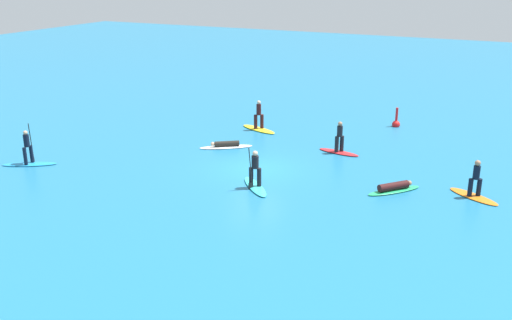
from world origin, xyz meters
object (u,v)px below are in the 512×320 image
Objects in this scene: surfer_on_orange_board at (475,188)px; surfer_on_green_board at (394,188)px; surfer_on_white_board at (226,145)px; surfer_on_blue_board at (29,156)px; surfer_on_yellow_board at (259,124)px; marker_buoy at (396,123)px; surfer_on_teal_board at (255,178)px; surfer_on_red_board at (339,145)px.

surfer_on_green_board is (-3.38, -0.89, -0.29)m from surfer_on_orange_board.
surfer_on_green_board is (10.23, -2.51, 0.05)m from surfer_on_white_board.
surfer_on_blue_board is 18.61m from surfer_on_green_board.
surfer_on_orange_board is 1.01× the size of surfer_on_green_board.
surfer_on_blue_board reaches higher than surfer_on_green_board.
surfer_on_blue_board is at bearing 7.06° from surfer_on_white_board.
surfer_on_orange_board is 22.11m from surfer_on_blue_board.
surfer_on_orange_board is 14.72m from surfer_on_yellow_board.
surfer_on_teal_board is at bearing -104.12° from marker_buoy.
surfer_on_green_board is at bearing -37.41° from surfer_on_red_board.
surfer_on_orange_board is at bearing -60.30° from marker_buoy.
surfer_on_orange_board is at bearing -34.43° from surfer_on_green_board.
surfer_on_white_board is at bearing 11.96° from surfer_on_blue_board.
surfer_on_green_board is at bearing 130.77° from surfer_on_white_board.
surfer_on_blue_board is 0.96× the size of surfer_on_white_board.
surfer_on_teal_board reaches higher than surfer_on_red_board.
surfer_on_orange_board reaches higher than surfer_on_white_board.
marker_buoy is (15.48, 15.92, -0.25)m from surfer_on_blue_board.
surfer_on_red_board reaches higher than marker_buoy.
surfer_on_red_board is at bearing 83.96° from surfer_on_green_board.
surfer_on_red_board is at bearing -173.83° from surfer_on_orange_board.
surfer_on_yellow_board is at bearing 161.01° from surfer_on_teal_board.
surfer_on_red_board is 7.10m from marker_buoy.
surfer_on_blue_board is 13.76m from surfer_on_yellow_board.
surfer_on_orange_board is at bearing 65.50° from surfer_on_teal_board.
marker_buoy is at bearing -166.64° from surfer_on_white_board.
surfer_on_white_board is 4.17m from surfer_on_yellow_board.
surfer_on_white_board is at bearing -153.69° from surfer_on_red_board.
surfer_on_teal_board reaches higher than surfer_on_yellow_board.
surfer_on_teal_board is at bearing 152.46° from surfer_on_green_board.
surfer_on_white_board is 2.12× the size of marker_buoy.
surfer_on_red_board reaches higher than surfer_on_white_board.
surfer_on_blue_board reaches higher than surfer_on_orange_board.
surfer_on_yellow_board is (-13.54, 5.77, -0.05)m from surfer_on_orange_board.
surfer_on_blue_board is 1.11× the size of surfer_on_red_board.
surfer_on_teal_board reaches higher than surfer_on_white_board.
surfer_on_teal_board is 0.97× the size of surfer_on_red_board.
surfer_on_yellow_board is (-6.05, 2.29, -0.08)m from surfer_on_red_board.
surfer_on_yellow_board is at bearing 97.50° from surfer_on_green_board.
marker_buoy is at bearing 150.79° from surfer_on_orange_board.
surfer_on_teal_board is at bearing -129.65° from surfer_on_orange_board.
surfer_on_white_board is (-4.25, 4.89, -0.35)m from surfer_on_teal_board.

